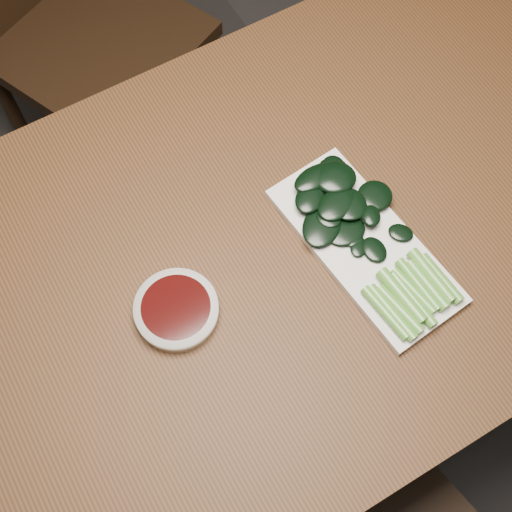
# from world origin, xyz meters

# --- Properties ---
(ground) EXTENTS (6.00, 6.00, 0.00)m
(ground) POSITION_xyz_m (0.00, 0.00, 0.00)
(ground) COLOR #2A2727
(ground) RESTS_ON ground
(table) EXTENTS (1.40, 0.80, 0.75)m
(table) POSITION_xyz_m (0.00, 0.00, 0.68)
(table) COLOR #472914
(table) RESTS_ON ground
(chair_far) EXTENTS (0.56, 0.56, 0.89)m
(chair_far) POSITION_xyz_m (-0.00, 0.86, 0.49)
(chair_far) COLOR black
(chair_far) RESTS_ON ground
(sauce_bowl) EXTENTS (0.12, 0.12, 0.03)m
(sauce_bowl) POSITION_xyz_m (-0.15, -0.03, 0.76)
(sauce_bowl) COLOR silver
(sauce_bowl) RESTS_ON table
(serving_plate) EXTENTS (0.17, 0.34, 0.01)m
(serving_plate) POSITION_xyz_m (0.15, -0.08, 0.76)
(serving_plate) COLOR silver
(serving_plate) RESTS_ON table
(gai_lan) EXTENTS (0.18, 0.33, 0.03)m
(gai_lan) POSITION_xyz_m (0.16, -0.07, 0.78)
(gai_lan) COLOR #589A35
(gai_lan) RESTS_ON serving_plate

